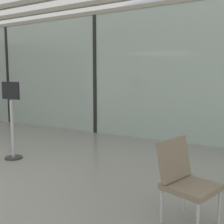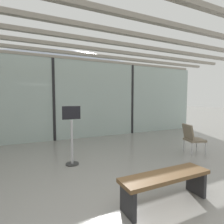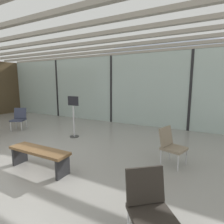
{
  "view_description": "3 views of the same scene",
  "coord_description": "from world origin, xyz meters",
  "views": [
    {
      "loc": [
        4.19,
        -1.06,
        1.53
      ],
      "look_at": [
        0.46,
        5.28,
        0.59
      ],
      "focal_mm": 44.17,
      "sensor_mm": 36.0,
      "label": 1
    },
    {
      "loc": [
        -0.93,
        -1.97,
        1.62
      ],
      "look_at": [
        1.89,
        3.98,
        1.13
      ],
      "focal_mm": 28.81,
      "sensor_mm": 36.0,
      "label": 2
    },
    {
      "loc": [
        4.11,
        -2.46,
        1.9
      ],
      "look_at": [
        0.17,
        4.93,
        0.53
      ],
      "focal_mm": 28.83,
      "sensor_mm": 36.0,
      "label": 3
    }
  ],
  "objects": [
    {
      "name": "glass_curtain_wall",
      "position": [
        0.0,
        5.2,
        1.57
      ],
      "size": [
        14.0,
        0.08,
        3.15
      ],
      "primitive_type": "cube",
      "color": "#A3B7B2",
      "rests_on": "ground"
    },
    {
      "name": "window_mullion_1",
      "position": [
        0.0,
        5.2,
        1.57
      ],
      "size": [
        0.1,
        0.12,
        3.15
      ],
      "primitive_type": "cube",
      "color": "black",
      "rests_on": "ground"
    },
    {
      "name": "window_mullion_2",
      "position": [
        3.5,
        5.2,
        1.57
      ],
      "size": [
        0.1,
        0.12,
        3.15
      ],
      "primitive_type": "cube",
      "color": "black",
      "rests_on": "ground"
    },
    {
      "name": "ceiling_slats",
      "position": [
        0.0,
        1.9,
        3.2
      ],
      "size": [
        13.72,
        6.72,
        0.1
      ],
      "color": "gray",
      "rests_on": "glass_curtain_wall"
    },
    {
      "name": "parked_airplane",
      "position": [
        1.15,
        9.35,
        2.28
      ],
      "size": [
        14.12,
        4.56,
        4.56
      ],
      "color": "#B2BCD6",
      "rests_on": "ground"
    },
    {
      "name": "lounge_chair_3",
      "position": [
        3.43,
        1.73,
        0.49
      ],
      "size": [
        0.64,
        0.61,
        0.87
      ],
      "rotation": [
        0.0,
        0.0,
        1.27
      ],
      "color": "#7F705B",
      "rests_on": "ground"
    },
    {
      "name": "waiting_bench",
      "position": [
        0.95,
        0.08,
        0.36
      ],
      "size": [
        1.5,
        0.41,
        0.47
      ],
      "rotation": [
        0.0,
        0.0,
        3.15
      ],
      "color": "brown",
      "rests_on": "ground"
    },
    {
      "name": "info_sign",
      "position": [
        0.03,
        2.35,
        0.68
      ],
      "size": [
        0.44,
        0.32,
        1.44
      ],
      "color": "#333333",
      "rests_on": "ground"
    }
  ]
}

